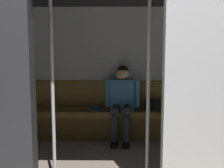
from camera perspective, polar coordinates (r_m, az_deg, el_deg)
name	(u,v)px	position (r m, az deg, el deg)	size (l,w,h in m)	color
train_car	(97,46)	(3.51, -3.14, 7.77)	(6.40, 2.63, 2.26)	silver
bench_seat	(106,117)	(4.59, -1.19, -6.69)	(2.92, 0.44, 0.46)	olive
person_seated	(122,98)	(4.47, 2.07, -2.79)	(0.55, 0.70, 1.19)	#4C8CC6
handbag	(152,105)	(4.64, 8.11, -4.18)	(0.26, 0.15, 0.17)	black
book	(96,109)	(4.64, -3.36, -5.01)	(0.15, 0.22, 0.03)	#26598C
grab_pole_door	(53,88)	(2.91, -11.98, -0.87)	(0.04, 0.04, 2.12)	silver
grab_pole_far	(148,88)	(2.91, 7.37, -0.77)	(0.04, 0.04, 2.12)	silver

